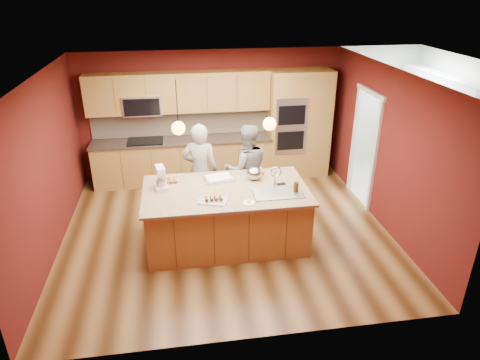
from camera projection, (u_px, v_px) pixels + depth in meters
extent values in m
plane|color=#42260F|center=(227.00, 230.00, 7.43)|extent=(5.50, 5.50, 0.00)
plane|color=white|center=(224.00, 74.00, 6.29)|extent=(5.50, 5.50, 0.00)
plane|color=#4D1310|center=(211.00, 115.00, 9.10)|extent=(5.50, 0.00, 5.50)
plane|color=#4D1310|center=(253.00, 245.00, 4.62)|extent=(5.50, 0.00, 5.50)
plane|color=#4D1310|center=(46.00, 169.00, 6.48)|extent=(0.00, 5.00, 5.00)
plane|color=#4D1310|center=(386.00, 149.00, 7.24)|extent=(0.00, 5.00, 5.00)
cube|color=olive|center=(183.00, 161.00, 9.12)|extent=(3.70, 0.60, 0.90)
cube|color=black|center=(182.00, 141.00, 8.92)|extent=(3.74, 0.64, 0.04)
cube|color=beige|center=(181.00, 122.00, 9.05)|extent=(3.70, 0.03, 0.56)
cube|color=olive|center=(179.00, 92.00, 8.62)|extent=(3.70, 0.36, 0.80)
cube|color=black|center=(145.00, 141.00, 8.79)|extent=(0.72, 0.52, 0.03)
cube|color=silver|center=(142.00, 105.00, 8.59)|extent=(0.76, 0.40, 0.40)
cube|color=olive|center=(287.00, 125.00, 9.14)|extent=(0.80, 0.60, 2.30)
cube|color=silver|center=(291.00, 127.00, 8.85)|extent=(0.66, 0.04, 1.20)
cube|color=olive|center=(317.00, 123.00, 9.23)|extent=(0.50, 0.60, 2.30)
plane|color=silver|center=(391.00, 187.00, 9.01)|extent=(2.60, 2.60, 0.00)
plane|color=silver|center=(443.00, 123.00, 8.56)|extent=(0.00, 2.70, 2.70)
cube|color=white|center=(440.00, 94.00, 8.28)|extent=(0.35, 2.40, 0.75)
cylinder|color=black|center=(177.00, 105.00, 6.05)|extent=(0.01, 0.01, 0.70)
sphere|color=gold|center=(178.00, 128.00, 6.20)|extent=(0.20, 0.20, 0.20)
cylinder|color=black|center=(270.00, 101.00, 6.24)|extent=(0.01, 0.01, 0.70)
sphere|color=gold|center=(270.00, 124.00, 6.39)|extent=(0.20, 0.20, 0.20)
cube|color=olive|center=(226.00, 217.00, 6.95)|extent=(2.50, 1.35, 0.92)
cube|color=beige|center=(226.00, 190.00, 6.74)|extent=(2.60, 1.45, 0.04)
cube|color=silver|center=(278.00, 198.00, 6.64)|extent=(0.75, 0.44, 0.18)
imported|color=black|center=(200.00, 171.00, 7.60)|extent=(0.72, 0.56, 1.75)
imported|color=slate|center=(247.00, 169.00, 7.73)|extent=(0.85, 0.67, 1.69)
cube|color=silver|center=(161.00, 187.00, 6.75)|extent=(0.24, 0.28, 0.06)
cube|color=silver|center=(161.00, 175.00, 6.78)|extent=(0.11, 0.09, 0.25)
cube|color=silver|center=(160.00, 170.00, 6.65)|extent=(0.17, 0.27, 0.10)
cylinder|color=#ADAFB4|center=(161.00, 184.00, 6.69)|extent=(0.15, 0.15, 0.14)
cube|color=silver|center=(219.00, 178.00, 7.07)|extent=(0.53, 0.44, 0.03)
cube|color=white|center=(219.00, 177.00, 7.06)|extent=(0.46, 0.36, 0.02)
cube|color=silver|center=(213.00, 200.00, 6.38)|extent=(0.50, 0.42, 0.02)
ellipsoid|color=#ADAFB4|center=(254.00, 173.00, 7.04)|extent=(0.26, 0.26, 0.22)
cylinder|color=white|center=(249.00, 203.00, 6.31)|extent=(0.18, 0.18, 0.01)
cylinder|color=#341E09|center=(296.00, 187.00, 6.63)|extent=(0.08, 0.08, 0.16)
cube|color=black|center=(281.00, 184.00, 6.90)|extent=(0.16, 0.11, 0.01)
cube|color=silver|center=(431.00, 169.00, 8.48)|extent=(0.80, 0.81, 1.10)
cube|color=silver|center=(409.00, 154.00, 9.23)|extent=(0.85, 0.87, 1.08)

